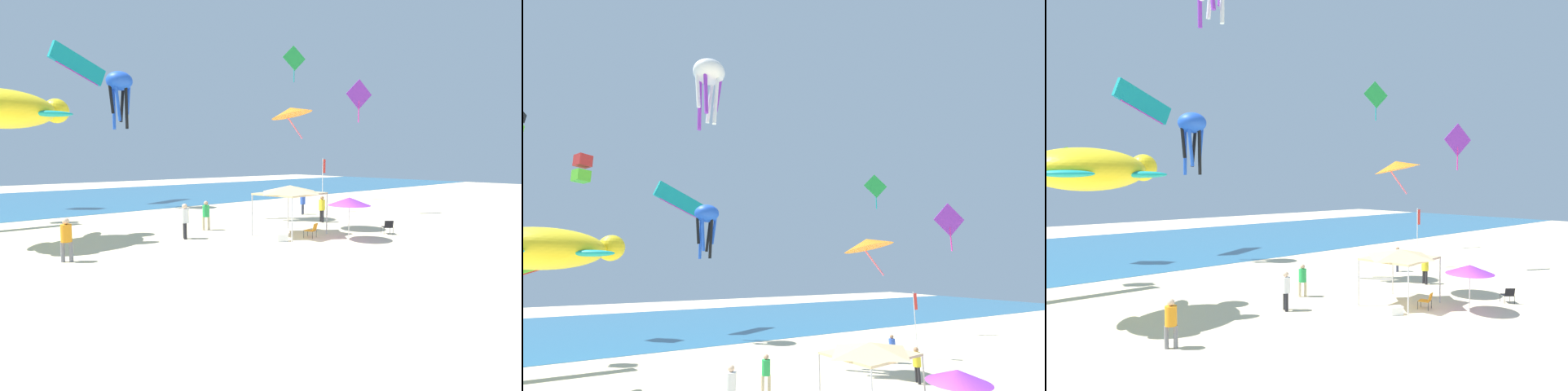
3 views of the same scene
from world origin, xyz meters
TOP-DOWN VIEW (x-y plane):
  - ground at (0.00, 0.00)m, footprint 120.00×120.00m
  - ocean_strip at (0.00, 32.15)m, footprint 120.00×26.28m
  - canopy_tent at (0.87, 3.31)m, footprint 3.67×3.27m
  - beach_umbrella at (2.17, 0.19)m, footprint 2.27×2.27m
  - folding_chair_right_of_tent at (1.12, 1.85)m, footprint 0.68×0.75m
  - folding_chair_near_cooler at (5.20, -0.26)m, footprint 0.80×0.81m
  - cooler_box at (-0.79, 2.25)m, footprint 0.74×0.64m
  - banner_flag at (10.06, 8.78)m, footprint 0.36×0.06m
  - person_far_stroller at (-4.23, 6.22)m, footprint 0.45×0.48m
  - person_watching_sky at (7.74, 8.79)m, footprint 0.41×0.41m
  - person_kite_handler at (-10.67, 5.03)m, footprint 0.45×0.45m
  - person_by_tent at (5.84, 5.22)m, footprint 0.42×0.44m
  - person_beachcomber at (-1.81, 7.77)m, footprint 0.44×0.42m
  - kite_diamond_green at (15.38, 17.31)m, footprint 2.47×0.83m
  - kite_turtle_yellow at (-11.68, 11.00)m, footprint 6.72×6.12m
  - kite_delta_orange at (2.26, 4.65)m, footprint 3.48×3.49m
  - kite_octopus_blue at (-0.89, 21.94)m, footprint 2.18×2.18m
  - kite_parafoil_teal at (-1.80, 29.18)m, footprint 5.76×1.75m
  - kite_diamond_purple at (11.33, 6.40)m, footprint 2.16×0.83m

SIDE VIEW (x-z plane):
  - ground at x=0.00m, z-range -0.10..0.00m
  - ocean_strip at x=0.00m, z-range 0.00..0.02m
  - cooler_box at x=-0.79m, z-range 0.00..0.40m
  - folding_chair_right_of_tent at x=1.12m, z-range 0.06..0.88m
  - folding_chair_near_cooler at x=5.20m, z-range 0.06..0.88m
  - person_watching_sky at x=7.74m, z-range 0.15..1.86m
  - person_beachcomber at x=-1.81m, z-range 0.15..1.92m
  - person_by_tent at x=5.84m, z-range 0.16..1.94m
  - person_kite_handler at x=-10.67m, z-range 0.16..2.05m
  - person_far_stroller at x=-4.23m, z-range 0.17..2.08m
  - beach_umbrella at x=2.17m, z-range 0.92..3.21m
  - canopy_tent at x=0.87m, z-range 1.14..3.95m
  - banner_flag at x=10.06m, z-range 0.42..4.74m
  - kite_turtle_yellow at x=-11.68m, z-range 5.78..7.80m
  - kite_delta_orange at x=2.26m, z-range 6.08..8.17m
  - kite_diamond_purple at x=11.33m, z-range 7.40..10.67m
  - kite_octopus_blue at x=-0.89m, z-range 8.11..12.94m
  - kite_parafoil_teal at x=-1.80m, z-range 11.37..14.87m
  - kite_diamond_green at x=15.38m, z-range 12.30..15.97m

